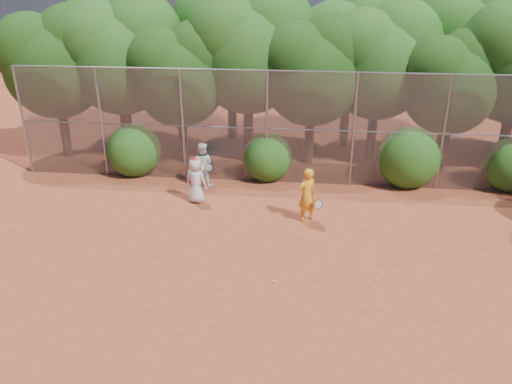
# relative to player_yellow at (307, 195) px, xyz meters

# --- Properties ---
(ground) EXTENTS (80.00, 80.00, 0.00)m
(ground) POSITION_rel_player_yellow_xyz_m (-0.49, -3.00, -0.85)
(ground) COLOR #953B21
(ground) RESTS_ON ground
(fence_back) EXTENTS (20.05, 0.09, 4.03)m
(fence_back) POSITION_rel_player_yellow_xyz_m (-0.60, 3.00, 1.20)
(fence_back) COLOR gray
(fence_back) RESTS_ON ground
(tree_0) EXTENTS (4.38, 3.81, 6.00)m
(tree_0) POSITION_rel_player_yellow_xyz_m (-9.93, 5.03, 3.08)
(tree_0) COLOR black
(tree_0) RESTS_ON ground
(tree_1) EXTENTS (4.64, 4.03, 6.35)m
(tree_1) POSITION_rel_player_yellow_xyz_m (-7.43, 5.54, 3.32)
(tree_1) COLOR black
(tree_1) RESTS_ON ground
(tree_2) EXTENTS (3.99, 3.47, 5.47)m
(tree_2) POSITION_rel_player_yellow_xyz_m (-4.94, 4.83, 2.74)
(tree_2) COLOR black
(tree_2) RESTS_ON ground
(tree_3) EXTENTS (4.89, 4.26, 6.70)m
(tree_3) POSITION_rel_player_yellow_xyz_m (-2.42, 5.84, 3.55)
(tree_3) COLOR black
(tree_3) RESTS_ON ground
(tree_4) EXTENTS (4.19, 3.64, 5.73)m
(tree_4) POSITION_rel_player_yellow_xyz_m (0.07, 5.23, 2.91)
(tree_4) COLOR black
(tree_4) RESTS_ON ground
(tree_5) EXTENTS (4.51, 3.92, 6.17)m
(tree_5) POSITION_rel_player_yellow_xyz_m (2.57, 6.04, 3.20)
(tree_5) COLOR black
(tree_5) RESTS_ON ground
(tree_6) EXTENTS (3.86, 3.36, 5.29)m
(tree_6) POSITION_rel_player_yellow_xyz_m (5.06, 5.03, 2.62)
(tree_6) COLOR black
(tree_6) RESTS_ON ground
(tree_9) EXTENTS (4.83, 4.20, 6.62)m
(tree_9) POSITION_rel_player_yellow_xyz_m (-8.42, 7.84, 3.49)
(tree_9) COLOR black
(tree_9) RESTS_ON ground
(tree_10) EXTENTS (5.15, 4.48, 7.06)m
(tree_10) POSITION_rel_player_yellow_xyz_m (-3.42, 8.04, 3.78)
(tree_10) COLOR black
(tree_10) RESTS_ON ground
(tree_11) EXTENTS (4.64, 4.03, 6.35)m
(tree_11) POSITION_rel_player_yellow_xyz_m (1.57, 7.64, 3.32)
(tree_11) COLOR black
(tree_11) RESTS_ON ground
(tree_12) EXTENTS (5.02, 4.37, 6.88)m
(tree_12) POSITION_rel_player_yellow_xyz_m (6.08, 8.24, 3.66)
(tree_12) COLOR black
(tree_12) RESTS_ON ground
(bush_0) EXTENTS (2.00, 2.00, 2.00)m
(bush_0) POSITION_rel_player_yellow_xyz_m (-6.49, 3.30, 0.15)
(bush_0) COLOR #1D4B12
(bush_0) RESTS_ON ground
(bush_1) EXTENTS (1.80, 1.80, 1.80)m
(bush_1) POSITION_rel_player_yellow_xyz_m (-1.49, 3.30, 0.05)
(bush_1) COLOR #1D4B12
(bush_1) RESTS_ON ground
(bush_2) EXTENTS (2.20, 2.20, 2.20)m
(bush_2) POSITION_rel_player_yellow_xyz_m (3.51, 3.30, 0.25)
(bush_2) COLOR #1D4B12
(bush_2) RESTS_ON ground
(bush_3) EXTENTS (1.90, 1.90, 1.90)m
(bush_3) POSITION_rel_player_yellow_xyz_m (7.01, 3.30, 0.10)
(bush_3) COLOR #1D4B12
(bush_3) RESTS_ON ground
(player_yellow) EXTENTS (0.88, 0.70, 1.70)m
(player_yellow) POSITION_rel_player_yellow_xyz_m (0.00, 0.00, 0.00)
(player_yellow) COLOR orange
(player_yellow) RESTS_ON ground
(player_teen) EXTENTS (0.86, 0.69, 1.55)m
(player_teen) POSITION_rel_player_yellow_xyz_m (-3.63, 0.99, -0.08)
(player_teen) COLOR silver
(player_teen) RESTS_ON ground
(player_white) EXTENTS (0.87, 0.72, 1.59)m
(player_white) POSITION_rel_player_yellow_xyz_m (-3.72, 2.40, -0.06)
(player_white) COLOR white
(player_white) RESTS_ON ground
(ball_0) EXTENTS (0.07, 0.07, 0.07)m
(ball_0) POSITION_rel_player_yellow_xyz_m (0.67, -1.91, -0.81)
(ball_0) COLOR #D2E92A
(ball_0) RESTS_ON ground
(ball_1) EXTENTS (0.07, 0.07, 0.07)m
(ball_1) POSITION_rel_player_yellow_xyz_m (3.02, 0.75, -0.81)
(ball_1) COLOR #D2E92A
(ball_1) RESTS_ON ground
(ball_2) EXTENTS (0.07, 0.07, 0.07)m
(ball_2) POSITION_rel_player_yellow_xyz_m (1.79, -3.15, -0.81)
(ball_2) COLOR #D2E92A
(ball_2) RESTS_ON ground
(ball_3) EXTENTS (0.07, 0.07, 0.07)m
(ball_3) POSITION_rel_player_yellow_xyz_m (2.76, -2.95, -0.81)
(ball_3) COLOR #D2E92A
(ball_3) RESTS_ON ground
(ball_4) EXTENTS (0.07, 0.07, 0.07)m
(ball_4) POSITION_rel_player_yellow_xyz_m (-0.72, -3.49, -0.81)
(ball_4) COLOR #D2E92A
(ball_4) RESTS_ON ground
(ball_5) EXTENTS (0.07, 0.07, 0.07)m
(ball_5) POSITION_rel_player_yellow_xyz_m (3.56, 1.73, -0.81)
(ball_5) COLOR #D2E92A
(ball_5) RESTS_ON ground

